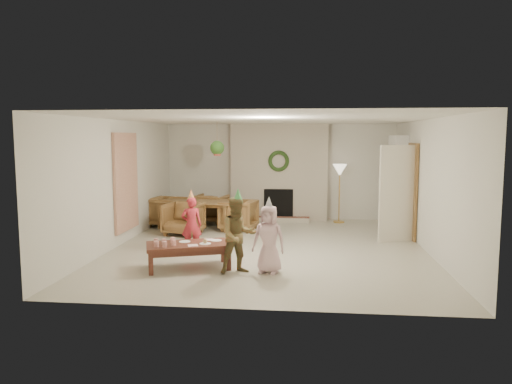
# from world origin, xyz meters

# --- Properties ---
(floor) EXTENTS (7.00, 7.00, 0.00)m
(floor) POSITION_xyz_m (0.00, 0.00, 0.00)
(floor) COLOR #B7B29E
(floor) RESTS_ON ground
(ceiling) EXTENTS (7.00, 7.00, 0.00)m
(ceiling) POSITION_xyz_m (0.00, 0.00, 2.50)
(ceiling) COLOR white
(ceiling) RESTS_ON wall_back
(wall_back) EXTENTS (7.00, 0.00, 7.00)m
(wall_back) POSITION_xyz_m (0.00, 3.50, 1.25)
(wall_back) COLOR silver
(wall_back) RESTS_ON floor
(wall_front) EXTENTS (7.00, 0.00, 7.00)m
(wall_front) POSITION_xyz_m (0.00, -3.50, 1.25)
(wall_front) COLOR silver
(wall_front) RESTS_ON floor
(wall_left) EXTENTS (0.00, 7.00, 7.00)m
(wall_left) POSITION_xyz_m (-3.00, 0.00, 1.25)
(wall_left) COLOR silver
(wall_left) RESTS_ON floor
(wall_right) EXTENTS (0.00, 7.00, 7.00)m
(wall_right) POSITION_xyz_m (3.00, 0.00, 1.25)
(wall_right) COLOR silver
(wall_right) RESTS_ON floor
(fireplace_mass) EXTENTS (2.50, 0.40, 2.50)m
(fireplace_mass) POSITION_xyz_m (0.00, 3.30, 1.25)
(fireplace_mass) COLOR #571D17
(fireplace_mass) RESTS_ON floor
(fireplace_hearth) EXTENTS (1.60, 0.30, 0.12)m
(fireplace_hearth) POSITION_xyz_m (0.00, 2.95, 0.06)
(fireplace_hearth) COLOR maroon
(fireplace_hearth) RESTS_ON floor
(fireplace_firebox) EXTENTS (0.75, 0.12, 0.75)m
(fireplace_firebox) POSITION_xyz_m (0.00, 3.12, 0.45)
(fireplace_firebox) COLOR black
(fireplace_firebox) RESTS_ON floor
(fireplace_wreath) EXTENTS (0.54, 0.10, 0.54)m
(fireplace_wreath) POSITION_xyz_m (0.00, 3.07, 1.55)
(fireplace_wreath) COLOR #1D3915
(fireplace_wreath) RESTS_ON fireplace_mass
(floor_lamp_base) EXTENTS (0.28, 0.28, 0.03)m
(floor_lamp_base) POSITION_xyz_m (1.55, 3.00, 0.01)
(floor_lamp_base) COLOR gold
(floor_lamp_base) RESTS_ON floor
(floor_lamp_post) EXTENTS (0.03, 0.03, 1.34)m
(floor_lamp_post) POSITION_xyz_m (1.55, 3.00, 0.69)
(floor_lamp_post) COLOR gold
(floor_lamp_post) RESTS_ON floor
(floor_lamp_shade) EXTENTS (0.36, 0.36, 0.30)m
(floor_lamp_shade) POSITION_xyz_m (1.55, 3.00, 1.34)
(floor_lamp_shade) COLOR beige
(floor_lamp_shade) RESTS_ON floor_lamp_post
(bookshelf_carcass) EXTENTS (0.30, 1.00, 2.20)m
(bookshelf_carcass) POSITION_xyz_m (2.84, 2.30, 1.10)
(bookshelf_carcass) COLOR white
(bookshelf_carcass) RESTS_ON floor
(bookshelf_shelf_a) EXTENTS (0.30, 0.92, 0.03)m
(bookshelf_shelf_a) POSITION_xyz_m (2.82, 2.30, 0.45)
(bookshelf_shelf_a) COLOR white
(bookshelf_shelf_a) RESTS_ON bookshelf_carcass
(bookshelf_shelf_b) EXTENTS (0.30, 0.92, 0.03)m
(bookshelf_shelf_b) POSITION_xyz_m (2.82, 2.30, 0.85)
(bookshelf_shelf_b) COLOR white
(bookshelf_shelf_b) RESTS_ON bookshelf_carcass
(bookshelf_shelf_c) EXTENTS (0.30, 0.92, 0.03)m
(bookshelf_shelf_c) POSITION_xyz_m (2.82, 2.30, 1.25)
(bookshelf_shelf_c) COLOR white
(bookshelf_shelf_c) RESTS_ON bookshelf_carcass
(bookshelf_shelf_d) EXTENTS (0.30, 0.92, 0.03)m
(bookshelf_shelf_d) POSITION_xyz_m (2.82, 2.30, 1.65)
(bookshelf_shelf_d) COLOR white
(bookshelf_shelf_d) RESTS_ON bookshelf_carcass
(books_row_lower) EXTENTS (0.20, 0.40, 0.24)m
(books_row_lower) POSITION_xyz_m (2.80, 2.15, 0.59)
(books_row_lower) COLOR #94351B
(books_row_lower) RESTS_ON bookshelf_shelf_a
(books_row_mid) EXTENTS (0.20, 0.44, 0.24)m
(books_row_mid) POSITION_xyz_m (2.80, 2.35, 0.99)
(books_row_mid) COLOR navy
(books_row_mid) RESTS_ON bookshelf_shelf_b
(books_row_upper) EXTENTS (0.20, 0.36, 0.22)m
(books_row_upper) POSITION_xyz_m (2.80, 2.20, 1.38)
(books_row_upper) COLOR gold
(books_row_upper) RESTS_ON bookshelf_shelf_c
(door_frame) EXTENTS (0.05, 0.86, 2.04)m
(door_frame) POSITION_xyz_m (2.96, 1.20, 1.02)
(door_frame) COLOR brown
(door_frame) RESTS_ON floor
(door_leaf) EXTENTS (0.77, 0.32, 2.00)m
(door_leaf) POSITION_xyz_m (2.58, 0.82, 1.00)
(door_leaf) COLOR beige
(door_leaf) RESTS_ON floor
(curtain_panel) EXTENTS (0.06, 1.20, 2.00)m
(curtain_panel) POSITION_xyz_m (-2.96, 0.20, 1.25)
(curtain_panel) COLOR beige
(curtain_panel) RESTS_ON wall_left
(dining_table) EXTENTS (2.01, 1.35, 0.65)m
(dining_table) POSITION_xyz_m (-1.85, 1.87, 0.33)
(dining_table) COLOR brown
(dining_table) RESTS_ON floor
(dining_chair_near) EXTENTS (0.90, 0.92, 0.72)m
(dining_chair_near) POSITION_xyz_m (-2.00, 1.07, 0.36)
(dining_chair_near) COLOR brown
(dining_chair_near) RESTS_ON floor
(dining_chair_far) EXTENTS (0.90, 0.92, 0.72)m
(dining_chair_far) POSITION_xyz_m (-1.70, 2.67, 0.36)
(dining_chair_far) COLOR brown
(dining_chair_far) RESTS_ON floor
(dining_chair_left) EXTENTS (0.92, 0.90, 0.72)m
(dining_chair_left) POSITION_xyz_m (-2.65, 2.02, 0.36)
(dining_chair_left) COLOR brown
(dining_chair_left) RESTS_ON floor
(dining_chair_right) EXTENTS (0.92, 0.90, 0.72)m
(dining_chair_right) POSITION_xyz_m (-0.85, 1.68, 0.36)
(dining_chair_right) COLOR brown
(dining_chair_right) RESTS_ON floor
(hanging_plant_cord) EXTENTS (0.01, 0.01, 0.70)m
(hanging_plant_cord) POSITION_xyz_m (-1.30, 1.50, 2.15)
(hanging_plant_cord) COLOR tan
(hanging_plant_cord) RESTS_ON ceiling
(hanging_plant_pot) EXTENTS (0.16, 0.16, 0.12)m
(hanging_plant_pot) POSITION_xyz_m (-1.30, 1.50, 1.80)
(hanging_plant_pot) COLOR #9F4133
(hanging_plant_pot) RESTS_ON hanging_plant_cord
(hanging_plant_foliage) EXTENTS (0.32, 0.32, 0.32)m
(hanging_plant_foliage) POSITION_xyz_m (-1.30, 1.50, 1.92)
(hanging_plant_foliage) COLOR #274E1A
(hanging_plant_foliage) RESTS_ON hanging_plant_pot
(coffee_table_top) EXTENTS (1.51, 1.09, 0.06)m
(coffee_table_top) POSITION_xyz_m (-1.20, -1.67, 0.39)
(coffee_table_top) COLOR #5B2B1E
(coffee_table_top) RESTS_ON floor
(coffee_table_apron) EXTENTS (1.38, 0.96, 0.08)m
(coffee_table_apron) POSITION_xyz_m (-1.20, -1.67, 0.31)
(coffee_table_apron) COLOR #5B2B1E
(coffee_table_apron) RESTS_ON floor
(coffee_leg_fl) EXTENTS (0.09, 0.09, 0.36)m
(coffee_leg_fl) POSITION_xyz_m (-1.69, -2.14, 0.18)
(coffee_leg_fl) COLOR #5B2B1E
(coffee_leg_fl) RESTS_ON floor
(coffee_leg_fr) EXTENTS (0.09, 0.09, 0.36)m
(coffee_leg_fr) POSITION_xyz_m (-0.52, -1.73, 0.18)
(coffee_leg_fr) COLOR #5B2B1E
(coffee_leg_fr) RESTS_ON floor
(coffee_leg_bl) EXTENTS (0.09, 0.09, 0.36)m
(coffee_leg_bl) POSITION_xyz_m (-1.88, -1.61, 0.18)
(coffee_leg_bl) COLOR #5B2B1E
(coffee_leg_bl) RESTS_ON floor
(coffee_leg_br) EXTENTS (0.09, 0.09, 0.36)m
(coffee_leg_br) POSITION_xyz_m (-0.71, -1.20, 0.18)
(coffee_leg_br) COLOR #5B2B1E
(coffee_leg_br) RESTS_ON floor
(cup_a) EXTENTS (0.09, 0.09, 0.09)m
(cup_a) POSITION_xyz_m (-1.64, -1.99, 0.47)
(cup_a) COLOR silver
(cup_a) RESTS_ON coffee_table_top
(cup_b) EXTENTS (0.09, 0.09, 0.09)m
(cup_b) POSITION_xyz_m (-1.71, -1.79, 0.47)
(cup_b) COLOR silver
(cup_b) RESTS_ON coffee_table_top
(cup_c) EXTENTS (0.09, 0.09, 0.09)m
(cup_c) POSITION_xyz_m (-1.51, -2.00, 0.47)
(cup_c) COLOR silver
(cup_c) RESTS_ON coffee_table_top
(cup_d) EXTENTS (0.09, 0.09, 0.09)m
(cup_d) POSITION_xyz_m (-1.58, -1.80, 0.47)
(cup_d) COLOR silver
(cup_d) RESTS_ON coffee_table_top
(cup_e) EXTENTS (0.09, 0.09, 0.09)m
(cup_e) POSITION_xyz_m (-1.40, -1.87, 0.47)
(cup_e) COLOR silver
(cup_e) RESTS_ON coffee_table_top
(cup_f) EXTENTS (0.09, 0.09, 0.09)m
(cup_f) POSITION_xyz_m (-1.47, -1.67, 0.47)
(cup_f) COLOR silver
(cup_f) RESTS_ON coffee_table_top
(plate_a) EXTENTS (0.24, 0.24, 0.01)m
(plate_a) POSITION_xyz_m (-1.29, -1.57, 0.42)
(plate_a) COLOR white
(plate_a) RESTS_ON coffee_table_top
(plate_b) EXTENTS (0.24, 0.24, 0.01)m
(plate_b) POSITION_xyz_m (-0.92, -1.68, 0.42)
(plate_b) COLOR white
(plate_b) RESTS_ON coffee_table_top
(plate_c) EXTENTS (0.24, 0.24, 0.01)m
(plate_c) POSITION_xyz_m (-0.79, -1.42, 0.42)
(plate_c) COLOR white
(plate_c) RESTS_ON coffee_table_top
(food_scoop) EXTENTS (0.09, 0.09, 0.07)m
(food_scoop) POSITION_xyz_m (-0.92, -1.68, 0.46)
(food_scoop) COLOR tan
(food_scoop) RESTS_ON plate_b
(napkin_left) EXTENTS (0.20, 0.20, 0.01)m
(napkin_left) POSITION_xyz_m (-1.09, -1.83, 0.42)
(napkin_left) COLOR #FFBBCB
(napkin_left) RESTS_ON coffee_table_top
(napkin_right) EXTENTS (0.20, 0.20, 0.01)m
(napkin_right) POSITION_xyz_m (-0.91, -1.37, 0.42)
(napkin_right) COLOR #FFBBCB
(napkin_right) RESTS_ON coffee_table_top
(child_red) EXTENTS (0.43, 0.34, 1.06)m
(child_red) POSITION_xyz_m (-1.41, -0.59, 0.53)
(child_red) COLOR #B32631
(child_red) RESTS_ON floor
(party_hat_red) EXTENTS (0.16, 0.16, 0.20)m
(party_hat_red) POSITION_xyz_m (-1.41, -0.59, 1.10)
(party_hat_red) COLOR gold
(party_hat_red) RESTS_ON child_red
(child_plaid) EXTENTS (0.73, 0.67, 1.22)m
(child_plaid) POSITION_xyz_m (-0.34, -1.87, 0.61)
(child_plaid) COLOR brown
(child_plaid) RESTS_ON floor
(party_hat_plaid) EXTENTS (0.16, 0.16, 0.20)m
(party_hat_plaid) POSITION_xyz_m (-0.34, -1.87, 1.27)
(party_hat_plaid) COLOR #49AC53
(party_hat_plaid) RESTS_ON child_plaid
(child_pink) EXTENTS (0.60, 0.46, 1.09)m
(child_pink) POSITION_xyz_m (0.14, -1.80, 0.55)
(child_pink) COLOR beige
(child_pink) RESTS_ON floor
(party_hat_pink) EXTENTS (0.19, 0.19, 0.20)m
(party_hat_pink) POSITION_xyz_m (0.14, -1.80, 1.14)
(party_hat_pink) COLOR #B0B1B8
(party_hat_pink) RESTS_ON child_pink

